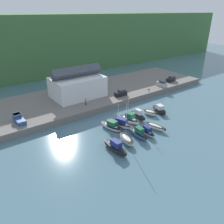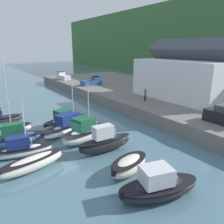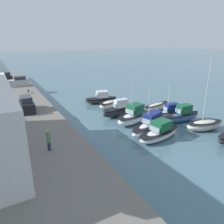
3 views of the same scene
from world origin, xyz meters
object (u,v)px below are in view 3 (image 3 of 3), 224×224
at_px(dog_on_quay, 28,91).
at_px(parked_car_1, 27,105).
at_px(moored_boat_10, 156,107).
at_px(moored_boat_4, 109,104).
at_px(moored_boat_2, 134,116).
at_px(parked_car_2, 7,77).
at_px(moored_boat_1, 151,124).
at_px(moored_boat_0, 159,132).
at_px(moored_boat_9, 170,112).
at_px(person_on_quay, 49,140).
at_px(parked_car_0, 19,82).
at_px(moored_boat_7, 204,125).
at_px(moored_boat_5, 101,99).
at_px(moored_boat_8, 182,115).
at_px(moored_boat_3, 120,110).

bearing_deg(dog_on_quay, parked_car_1, 93.88).
bearing_deg(moored_boat_10, moored_boat_4, 41.29).
distance_m(moored_boat_2, moored_boat_4, 7.84).
height_order(moored_boat_4, parked_car_2, parked_car_2).
bearing_deg(moored_boat_1, parked_car_1, 31.14).
xyz_separation_m(moored_boat_0, parked_car_2, (39.82, 14.24, 1.86)).
distance_m(moored_boat_9, parked_car_2, 40.40).
xyz_separation_m(moored_boat_1, person_on_quay, (-1.93, 14.09, 1.96)).
xyz_separation_m(moored_boat_2, dog_on_quay, (19.01, 11.73, 1.18)).
bearing_deg(moored_boat_9, moored_boat_4, 48.96).
bearing_deg(parked_car_0, moored_boat_10, -137.57).
distance_m(moored_boat_2, moored_boat_10, 7.23).
bearing_deg(moored_boat_2, person_on_quay, 97.69).
height_order(moored_boat_0, moored_boat_10, moored_boat_0).
bearing_deg(moored_boat_9, dog_on_quay, 53.06).
relative_size(moored_boat_7, dog_on_quay, 10.91).
bearing_deg(moored_boat_4, moored_boat_1, 165.31).
xyz_separation_m(moored_boat_5, dog_on_quay, (7.59, 11.93, 1.40)).
relative_size(moored_boat_2, parked_car_0, 1.55).
bearing_deg(dog_on_quay, moored_boat_2, 135.21).
distance_m(moored_boat_9, parked_car_0, 33.01).
relative_size(parked_car_0, person_on_quay, 2.01).
relative_size(parked_car_0, parked_car_1, 1.01).
distance_m(moored_boat_8, dog_on_quay, 28.82).
bearing_deg(person_on_quay, moored_boat_4, -46.03).
relative_size(parked_car_2, dog_on_quay, 4.98).
bearing_deg(moored_boat_1, dog_on_quay, 8.66).
relative_size(person_on_quay, dog_on_quay, 2.42).
distance_m(moored_boat_1, parked_car_0, 32.48).
bearing_deg(person_on_quay, moored_boat_1, -82.18).
bearing_deg(moored_boat_8, moored_boat_5, 27.81).
bearing_deg(moored_boat_5, moored_boat_2, -166.36).
distance_m(moored_boat_4, parked_car_2, 29.89).
distance_m(moored_boat_3, parked_car_0, 25.97).
height_order(moored_boat_0, person_on_quay, person_on_quay).
height_order(moored_boat_3, moored_boat_7, moored_boat_7).
bearing_deg(moored_boat_9, moored_boat_10, 13.10).
bearing_deg(moored_boat_10, moored_boat_2, 101.77).
distance_m(moored_boat_3, dog_on_quay, 19.32).
xyz_separation_m(moored_boat_2, moored_boat_3, (3.39, 0.43, -0.01)).
distance_m(parked_car_1, person_on_quay, 13.33).
height_order(moored_boat_2, parked_car_2, moored_boat_2).
bearing_deg(moored_boat_4, moored_boat_10, -143.59).
bearing_deg(parked_car_2, moored_boat_1, 104.07).
bearing_deg(moored_boat_4, moored_boat_2, 163.06).
distance_m(moored_boat_1, moored_boat_3, 6.86).
bearing_deg(moored_boat_10, person_on_quay, 100.26).
height_order(moored_boat_5, moored_boat_7, moored_boat_7).
relative_size(parked_car_1, dog_on_quay, 4.80).
distance_m(moored_boat_0, moored_boat_10, 11.02).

